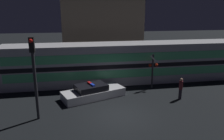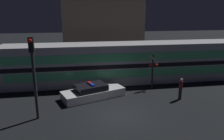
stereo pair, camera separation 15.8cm
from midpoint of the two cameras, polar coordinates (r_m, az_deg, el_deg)
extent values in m
plane|color=black|center=(14.85, 2.25, -11.75)|extent=(120.00, 120.00, 0.00)
cube|color=silver|center=(21.35, 4.23, 2.01)|extent=(23.29, 3.09, 3.76)
cube|color=black|center=(19.88, 5.28, 1.00)|extent=(22.82, 0.03, 0.38)
cube|color=#59D88C|center=(20.06, 5.24, -0.87)|extent=(22.13, 0.02, 0.75)
cube|color=#59D88C|center=(19.70, 5.34, 3.34)|extent=(22.13, 0.02, 0.75)
cube|color=silver|center=(17.65, -4.64, -6.11)|extent=(5.27, 3.41, 0.66)
cube|color=black|center=(17.38, -5.28, -4.52)|extent=(2.78, 2.33, 0.46)
cube|color=blue|center=(17.05, -4.92, -3.88)|extent=(0.38, 0.58, 0.12)
cube|color=red|center=(17.53, -5.67, -3.36)|extent=(0.38, 0.58, 0.12)
cylinder|color=#2D2833|center=(18.00, 17.58, -6.10)|extent=(0.25, 0.25, 0.82)
cylinder|color=maroon|center=(17.75, 17.78, -3.84)|extent=(0.29, 0.29, 0.68)
sphere|color=tan|center=(17.62, 17.89, -2.45)|extent=(0.22, 0.22, 0.22)
cylinder|color=#2D2D33|center=(19.62, 10.76, -0.39)|extent=(0.16, 0.16, 3.10)
sphere|color=red|center=(19.23, 10.19, 1.23)|extent=(0.27, 0.27, 0.27)
sphere|color=red|center=(19.43, 11.83, 1.29)|extent=(0.27, 0.27, 0.27)
cube|color=white|center=(19.26, 11.03, 2.92)|extent=(0.58, 0.03, 0.58)
cylinder|color=#2D2D33|center=(14.38, -19.13, -4.11)|extent=(0.19, 0.19, 4.35)
cube|color=black|center=(13.78, -20.07, 6.26)|extent=(0.30, 0.30, 0.90)
sphere|color=red|center=(13.56, -20.31, 7.19)|extent=(0.23, 0.23, 0.23)
cube|color=#726656|center=(27.74, -2.33, 11.26)|extent=(9.61, 4.39, 9.69)
camera|label=1|loc=(0.08, -89.76, 0.06)|focal=35.00mm
camera|label=2|loc=(0.08, 90.24, -0.06)|focal=35.00mm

